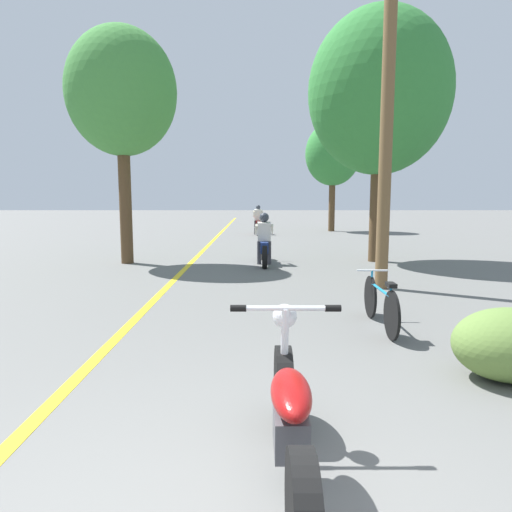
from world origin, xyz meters
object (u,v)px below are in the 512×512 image
roadside_tree_right_near (377,93)px  motorcycle_rider_lead (262,244)px  roadside_tree_right_far (331,154)px  motorcycle_foreground (288,421)px  utility_pole (385,90)px  roadside_tree_left (119,93)px  motorcycle_rider_far (256,223)px  bicycle_parked (378,303)px

roadside_tree_right_near → motorcycle_rider_lead: size_ratio=3.14×
roadside_tree_right_far → motorcycle_foreground: bearing=-100.0°
utility_pole → motorcycle_foreground: 7.25m
roadside_tree_left → roadside_tree_right_far: bearing=57.6°
utility_pole → roadside_tree_right_near: utility_pole is taller
utility_pole → motorcycle_rider_far: utility_pole is taller
roadside_tree_right_far → motorcycle_rider_lead: roadside_tree_right_far is taller
motorcycle_rider_lead → bicycle_parked: 6.11m
roadside_tree_left → motorcycle_rider_far: (3.53, 9.49, -3.86)m
motorcycle_rider_far → bicycle_parked: size_ratio=1.29×
roadside_tree_right_far → bicycle_parked: (-2.24, -17.63, -3.57)m
roadside_tree_left → motorcycle_rider_lead: 5.31m
motorcycle_rider_lead → bicycle_parked: bearing=-76.2°
roadside_tree_right_near → roadside_tree_right_far: 11.24m
bicycle_parked → roadside_tree_right_far: bearing=82.8°
motorcycle_rider_lead → motorcycle_rider_far: size_ratio=0.98×
motorcycle_rider_lead → roadside_tree_left: bearing=177.7°
motorcycle_rider_lead → motorcycle_rider_far: 9.63m
motorcycle_foreground → motorcycle_rider_lead: (0.01, 9.31, 0.11)m
roadside_tree_right_near → roadside_tree_left: roadside_tree_right_near is taller
utility_pole → bicycle_parked: (-0.75, -2.69, -3.36)m
roadside_tree_right_far → utility_pole: bearing=-95.7°
motorcycle_rider_lead → bicycle_parked: size_ratio=1.27×
roadside_tree_right_far → motorcycle_rider_lead: (-3.69, -11.70, -3.39)m
roadside_tree_right_near → motorcycle_rider_far: size_ratio=3.09×
utility_pole → roadside_tree_right_near: bearing=77.5°
bicycle_parked → motorcycle_rider_lead: bearing=103.8°
roadside_tree_right_near → motorcycle_rider_far: 10.44m
motorcycle_foreground → motorcycle_rider_far: 18.94m
roadside_tree_right_far → motorcycle_foreground: 21.62m
utility_pole → roadside_tree_left: (-5.85, 3.38, 0.69)m
utility_pole → roadside_tree_right_far: bearing=84.3°
roadside_tree_right_near → roadside_tree_right_far: roadside_tree_right_near is taller
roadside_tree_left → motorcycle_foreground: 10.88m
utility_pole → motorcycle_rider_far: bearing=100.2°
utility_pole → roadside_tree_right_far: utility_pole is taller
roadside_tree_right_near → bicycle_parked: bearing=-103.8°
motorcycle_foreground → motorcycle_rider_far: (-0.11, 18.94, 0.11)m
roadside_tree_right_near → motorcycle_rider_lead: bearing=-170.7°
motorcycle_foreground → bicycle_parked: (1.46, 3.38, -0.07)m
roadside_tree_left → motorcycle_rider_lead: bearing=-2.3°
roadside_tree_left → bicycle_parked: bearing=-50.0°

